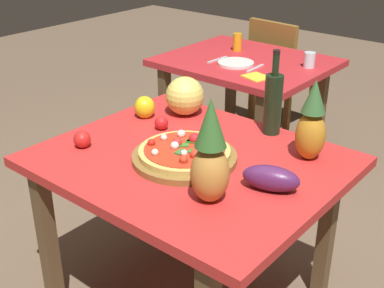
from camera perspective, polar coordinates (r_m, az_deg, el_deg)
display_table at (r=2.03m, az=-0.16°, el=-3.69°), size 1.12×0.93×0.72m
background_table at (r=3.28m, az=5.95°, el=7.60°), size 1.00×0.83×0.72m
dining_chair at (r=3.91m, az=9.62°, el=8.22°), size 0.43×0.43×0.85m
pizza_board at (r=1.96m, az=-0.93°, el=-1.47°), size 0.40×0.40×0.02m
pizza at (r=1.95m, az=-0.91°, el=-0.72°), size 0.35×0.35×0.06m
wine_bottle at (r=2.17m, az=9.01°, el=4.59°), size 0.08×0.08×0.36m
pineapple_left at (r=1.64m, az=2.05°, el=-1.42°), size 0.13×0.13×0.36m
pineapple_right at (r=1.98m, az=13.17°, el=2.16°), size 0.11×0.11×0.32m
melon at (r=2.36m, az=-0.80°, el=5.37°), size 0.18×0.18×0.18m
bell_pepper at (r=2.35m, az=-5.29°, el=4.09°), size 0.09×0.09×0.10m
eggplant at (r=1.77m, az=8.78°, el=-3.79°), size 0.22×0.15×0.09m
tomato_by_bottle at (r=2.10m, az=-12.13°, el=0.52°), size 0.07×0.07×0.07m
tomato_beside_pepper at (r=2.22m, az=-3.43°, el=2.36°), size 0.06×0.06×0.06m
drinking_glass_juice at (r=3.44m, az=5.07°, el=11.24°), size 0.06×0.06×0.11m
drinking_glass_water at (r=3.15m, az=12.93°, el=9.11°), size 0.07×0.07×0.09m
dinner_plate at (r=3.15m, az=4.90°, el=8.95°), size 0.22×0.22×0.02m
fork_utensil at (r=3.23m, az=2.84°, el=9.36°), size 0.02×0.18×0.01m
knife_utensil at (r=3.07m, az=7.05°, el=8.37°), size 0.02×0.18×0.01m
napkin_folded at (r=2.92m, az=7.17°, el=7.41°), size 0.17×0.15×0.01m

